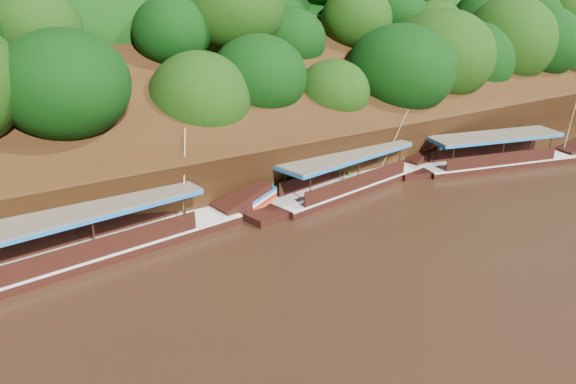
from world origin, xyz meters
name	(u,v)px	position (x,y,z in m)	size (l,w,h in m)	color
ground	(444,240)	(0.00, 0.00, 0.00)	(160.00, 160.00, 0.00)	black
riverbank	(233,118)	(-0.01, 22.73, 1.89)	(120.00, 30.06, 19.40)	black
boat_0	(510,158)	(13.51, 6.03, 0.54)	(14.67, 5.58, 6.73)	black
boat_1	(361,178)	(1.68, 8.55, 0.58)	(15.05, 4.41, 5.37)	black
boat_2	(123,238)	(-14.05, 8.09, 0.61)	(17.21, 4.08, 5.93)	black
reeds	(289,184)	(-3.30, 9.46, 0.85)	(47.75, 2.42, 2.22)	#24741D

